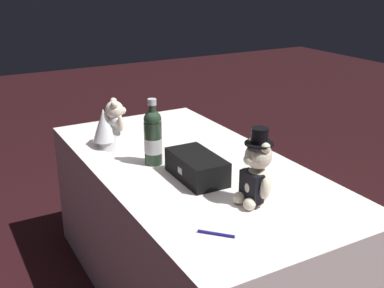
{
  "coord_description": "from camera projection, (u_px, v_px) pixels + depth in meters",
  "views": [
    {
      "loc": [
        1.8,
        -1.01,
        1.57
      ],
      "look_at": [
        0.0,
        0.0,
        0.81
      ],
      "focal_mm": 44.8,
      "sensor_mm": 36.0,
      "label": 1
    }
  ],
  "objects": [
    {
      "name": "reception_table",
      "position": [
        192.0,
        230.0,
        2.36
      ],
      "size": [
        1.72,
        0.87,
        0.71
      ],
      "primitive_type": "cube",
      "color": "white",
      "rests_on": "ground_plane"
    },
    {
      "name": "teddy_bear_groom",
      "position": [
        256.0,
        173.0,
        1.82
      ],
      "size": [
        0.16,
        0.14,
        0.31
      ],
      "color": "beige",
      "rests_on": "reception_table"
    },
    {
      "name": "teddy_bear_bride",
      "position": [
        112.0,
        127.0,
        2.43
      ],
      "size": [
        0.2,
        0.24,
        0.25
      ],
      "color": "white",
      "rests_on": "reception_table"
    },
    {
      "name": "champagne_bottle",
      "position": [
        153.0,
        137.0,
        2.2
      ],
      "size": [
        0.08,
        0.08,
        0.31
      ],
      "color": "#263A28",
      "rests_on": "reception_table"
    },
    {
      "name": "signing_pen",
      "position": [
        218.0,
        234.0,
        1.64
      ],
      "size": [
        0.11,
        0.1,
        0.01
      ],
      "color": "navy",
      "rests_on": "reception_table"
    },
    {
      "name": "gift_case_black",
      "position": [
        197.0,
        167.0,
        2.07
      ],
      "size": [
        0.31,
        0.17,
        0.11
      ],
      "color": "black",
      "rests_on": "reception_table"
    }
  ]
}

